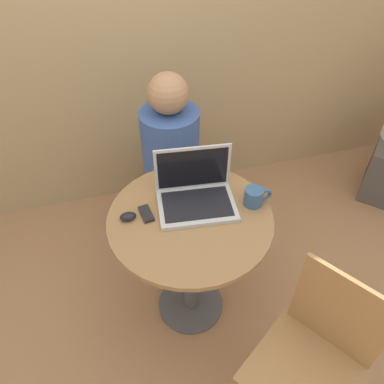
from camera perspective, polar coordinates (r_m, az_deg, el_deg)
The scene contains 9 objects.
ground_plane at distance 2.30m, azimuth -0.21°, elevation -16.75°, with size 12.00×12.00×0.00m, color #9E704C.
back_wall at distance 2.35m, azimuth -8.44°, elevation 25.66°, with size 7.00×0.05×2.60m.
round_table at distance 1.83m, azimuth -0.25°, elevation -7.67°, with size 0.75×0.75×0.75m.
laptop at distance 1.72m, azimuth 0.53°, elevation -0.15°, with size 0.38×0.29×0.25m.
cell_phone at distance 1.70m, azimuth -6.98°, elevation -3.30°, with size 0.06×0.11×0.02m.
computer_mouse at distance 1.69m, azimuth -9.73°, elevation -3.69°, with size 0.07×0.05×0.03m.
coffee_cup at distance 1.74m, azimuth 9.49°, elevation -0.66°, with size 0.13×0.09×0.09m.
chair_empty at distance 1.72m, azimuth 17.81°, elevation -23.20°, with size 0.55×0.55×0.88m.
person_seated at distance 2.34m, azimuth -3.23°, elevation 3.09°, with size 0.36×0.53×1.16m.
Camera 1 is at (-0.31, -1.12, 1.98)m, focal length 35.00 mm.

